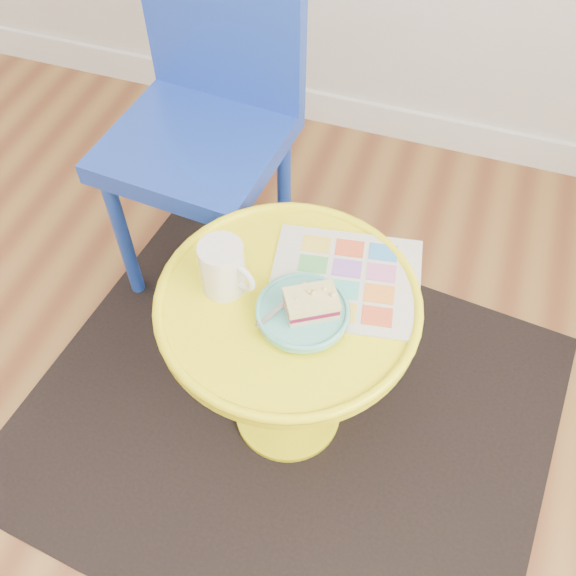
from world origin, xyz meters
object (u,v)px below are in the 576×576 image
(chair, at_px, (207,108))
(plate, at_px, (303,312))
(newspaper, at_px, (345,280))
(side_table, at_px, (288,339))
(mug, at_px, (223,267))

(chair, relative_size, plate, 5.19)
(newspaper, bearing_deg, chair, 130.87)
(newspaper, bearing_deg, side_table, -147.64)
(newspaper, bearing_deg, mug, -167.27)
(side_table, distance_m, mug, 0.24)
(plate, bearing_deg, mug, 172.22)
(newspaper, distance_m, mug, 0.25)
(chair, bearing_deg, newspaper, -35.01)
(side_table, xyz_separation_m, mug, (-0.13, -0.01, 0.20))
(newspaper, bearing_deg, plate, -124.73)
(newspaper, height_order, plate, plate)
(mug, bearing_deg, plate, 11.11)
(side_table, height_order, newspaper, newspaper)
(chair, xyz_separation_m, newspaper, (0.47, -0.39, -0.03))
(chair, relative_size, newspaper, 3.11)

